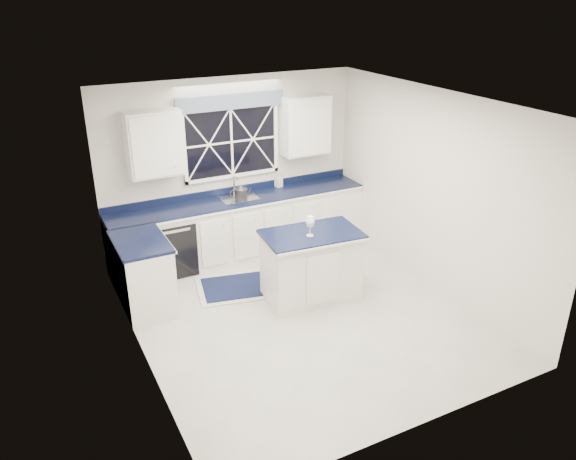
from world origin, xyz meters
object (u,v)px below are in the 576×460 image
island (311,265)px  soap_bottle (279,180)px  wine_glass (310,222)px  kettle (241,192)px  dishwasher (171,245)px  faucet (235,185)px

island → soap_bottle: (0.42, 1.82, 0.57)m
island → wine_glass: wine_glass is taller
kettle → wine_glass: (0.26, -1.65, 0.09)m
dishwasher → faucet: size_ratio=2.72×
dishwasher → wine_glass: wine_glass is taller
wine_glass → soap_bottle: bearing=75.5°
faucet → wine_glass: 1.88m
faucet → kettle: bearing=-87.8°
wine_glass → soap_bottle: (0.49, 1.89, -0.08)m
faucet → kettle: size_ratio=0.98×
kettle → soap_bottle: kettle is taller
island → soap_bottle: 1.95m
faucet → kettle: faucet is taller
kettle → soap_bottle: 0.79m
island → soap_bottle: soap_bottle is taller
soap_bottle → dishwasher: bearing=-173.2°
dishwasher → kettle: size_ratio=2.66×
island → wine_glass: 0.66m
faucet → island: 1.93m
island → faucet: bearing=105.6°
dishwasher → wine_glass: (1.37, -1.67, 0.72)m
soap_bottle → island: bearing=-103.0°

